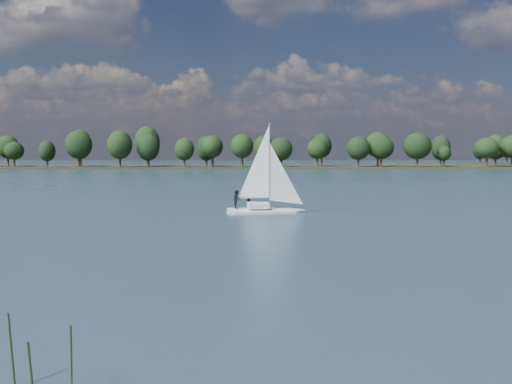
{
  "coord_description": "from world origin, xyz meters",
  "views": [
    {
      "loc": [
        -9.52,
        -20.57,
        6.3
      ],
      "look_at": [
        -9.57,
        34.02,
        2.5
      ],
      "focal_mm": 40.0,
      "sensor_mm": 36.0,
      "label": 1
    }
  ],
  "objects": [
    {
      "name": "sailboat",
      "position": [
        -8.96,
        38.04,
        2.73
      ],
      "size": [
        7.69,
        3.55,
        9.77
      ],
      "rotation": [
        0.0,
        0.0,
        0.21
      ],
      "color": "white",
      "rests_on": "ground"
    },
    {
      "name": "treeline",
      "position": [
        -20.86,
        208.16,
        7.99
      ],
      "size": [
        562.05,
        73.67,
        17.79
      ],
      "color": "black",
      "rests_on": "ground"
    },
    {
      "name": "ground",
      "position": [
        0.0,
        100.0,
        0.0
      ],
      "size": [
        700.0,
        700.0,
        0.0
      ],
      "primitive_type": "plane",
      "color": "#233342",
      "rests_on": "ground"
    },
    {
      "name": "far_shore",
      "position": [
        0.0,
        212.0,
        0.0
      ],
      "size": [
        660.0,
        40.0,
        1.5
      ],
      "primitive_type": "cube",
      "color": "black",
      "rests_on": "ground"
    }
  ]
}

